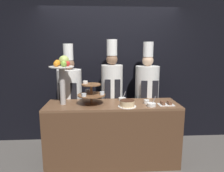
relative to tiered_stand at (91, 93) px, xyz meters
The scene contains 12 objects.
wall_back 0.99m from the tiered_stand, 70.77° to the left, with size 10.00×0.06×2.80m.
buffet_counter 0.72m from the tiered_stand, ahead, with size 1.99×0.60×0.95m.
tiered_stand is the anchor object (origin of this frame).
fruit_pedestal 0.53m from the tiered_stand, behind, with size 0.35×0.35×0.71m.
cake_round 0.55m from the tiered_stand, 16.24° to the right, with size 0.26×0.26×0.10m.
cup_white 0.83m from the tiered_stand, ahead, with size 0.08×0.08×0.06m.
cake_square_tray 1.11m from the tiered_stand, ahead, with size 0.22×0.17×0.05m.
serving_bowl_near 0.89m from the tiered_stand, ahead, with size 0.13×0.13×0.15m.
serving_bowl_far 0.54m from the tiered_stand, 21.96° to the left, with size 0.12×0.12×0.15m.
chef_left 0.66m from the tiered_stand, 127.28° to the left, with size 0.41×0.41×1.84m.
chef_center_left 0.62m from the tiered_stand, 56.79° to the left, with size 0.37×0.37×1.91m.
chef_center_right 1.09m from the tiered_stand, 28.36° to the left, with size 0.41×0.41×1.87m.
Camera 1 is at (-0.17, -2.58, 1.77)m, focal length 32.00 mm.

